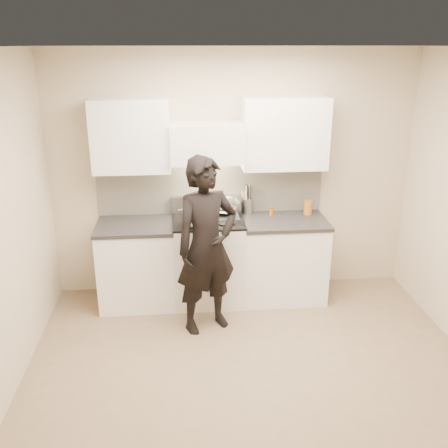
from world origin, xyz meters
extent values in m
plane|color=#846E54|center=(0.00, 0.00, 0.00)|extent=(4.00, 4.00, 0.00)
cube|color=#C1B294|center=(0.00, 1.75, 1.35)|extent=(4.00, 0.04, 2.70)
cube|color=#C1B294|center=(0.00, -1.75, 1.35)|extent=(4.00, 0.04, 2.70)
cube|color=silver|center=(0.00, 0.00, 2.69)|extent=(4.00, 3.50, 0.02)
cube|color=beige|center=(-0.25, 1.74, 1.19)|extent=(2.50, 0.02, 0.53)
cube|color=#A7A7A7|center=(-0.30, 1.70, 1.03)|extent=(0.76, 0.08, 0.20)
cube|color=white|center=(-0.30, 1.55, 1.75)|extent=(0.76, 0.40, 0.40)
cylinder|color=silver|center=(-0.30, 1.37, 1.57)|extent=(0.66, 0.02, 0.02)
cube|color=white|center=(0.53, 1.58, 1.83)|extent=(0.90, 0.33, 0.75)
cube|color=white|center=(-1.08, 1.58, 1.83)|extent=(0.80, 0.33, 0.75)
cube|color=beige|center=(0.13, 1.73, 1.10)|extent=(0.08, 0.01, 0.12)
cube|color=white|center=(-0.30, 1.43, 0.46)|extent=(0.76, 0.65, 0.92)
cube|color=black|center=(-0.30, 1.43, 0.93)|extent=(0.76, 0.65, 0.02)
cube|color=#B7B7B7|center=(-0.14, 1.54, 0.95)|extent=(0.36, 0.34, 0.01)
cylinder|color=silver|center=(-0.30, 1.13, 0.78)|extent=(0.62, 0.02, 0.02)
cylinder|color=black|center=(-0.48, 1.28, 0.95)|extent=(0.18, 0.18, 0.01)
cylinder|color=black|center=(-0.12, 1.28, 0.95)|extent=(0.18, 0.18, 0.01)
cylinder|color=black|center=(-0.48, 1.57, 0.95)|extent=(0.18, 0.18, 0.01)
cylinder|color=black|center=(-0.12, 1.57, 0.95)|extent=(0.18, 0.18, 0.01)
cube|color=white|center=(0.53, 1.43, 0.44)|extent=(0.90, 0.65, 0.88)
cube|color=black|center=(0.53, 1.43, 0.90)|extent=(0.92, 0.67, 0.04)
cube|color=white|center=(-1.08, 1.43, 0.44)|extent=(0.80, 0.65, 0.88)
cube|color=black|center=(-1.08, 1.43, 0.90)|extent=(0.82, 0.67, 0.04)
ellipsoid|color=silver|center=(-0.10, 1.57, 1.04)|extent=(0.30, 0.30, 0.17)
torus|color=silver|center=(-0.10, 1.57, 1.08)|extent=(0.32, 0.32, 0.01)
ellipsoid|color=beige|center=(-0.10, 1.57, 1.03)|extent=(0.17, 0.17, 0.08)
cylinder|color=white|center=(-0.14, 1.45, 1.13)|extent=(0.11, 0.21, 0.16)
cylinder|color=silver|center=(-0.44, 1.28, 1.04)|extent=(0.26, 0.26, 0.17)
cube|color=silver|center=(-0.59, 1.28, 1.11)|extent=(0.05, 0.03, 0.01)
cube|color=silver|center=(-0.28, 1.28, 1.11)|extent=(0.05, 0.03, 0.01)
cylinder|color=#A7A7A7|center=(0.16, 1.67, 1.01)|extent=(0.12, 0.12, 0.17)
cylinder|color=black|center=(0.19, 1.67, 1.09)|extent=(0.01, 0.01, 0.31)
cylinder|color=white|center=(0.18, 1.69, 1.09)|extent=(0.01, 0.01, 0.31)
cylinder|color=#A7A7A7|center=(0.16, 1.70, 1.09)|extent=(0.01, 0.01, 0.31)
cylinder|color=black|center=(0.14, 1.69, 1.09)|extent=(0.01, 0.01, 0.31)
cylinder|color=#A7A7A7|center=(0.13, 1.67, 1.09)|extent=(0.01, 0.01, 0.31)
cylinder|color=white|center=(0.14, 1.65, 1.09)|extent=(0.01, 0.01, 0.31)
cylinder|color=black|center=(0.16, 1.64, 1.09)|extent=(0.01, 0.01, 0.31)
cylinder|color=#A7A7A7|center=(0.18, 1.65, 1.09)|extent=(0.01, 0.01, 0.31)
cylinder|color=#C25704|center=(0.41, 1.59, 0.96)|extent=(0.04, 0.04, 0.07)
cylinder|color=red|center=(0.41, 1.59, 1.01)|extent=(0.04, 0.04, 0.02)
cylinder|color=#B5681A|center=(0.83, 1.58, 1.00)|extent=(0.09, 0.09, 0.16)
imported|color=black|center=(-0.35, 0.83, 0.88)|extent=(0.76, 0.65, 1.76)
camera|label=1|loc=(-0.58, -3.61, 2.73)|focal=40.00mm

